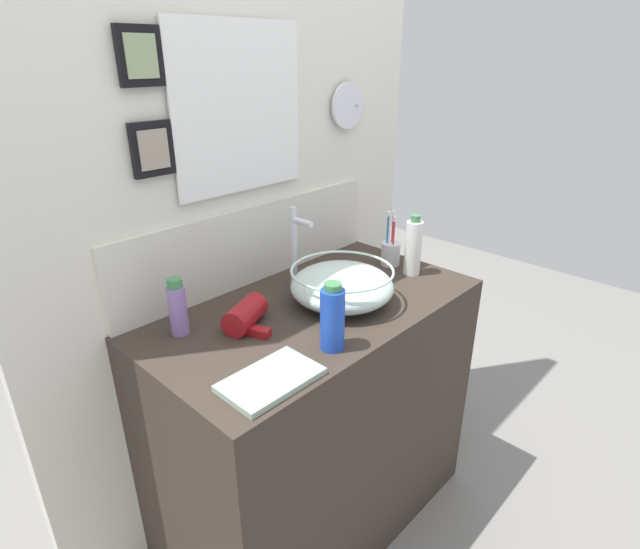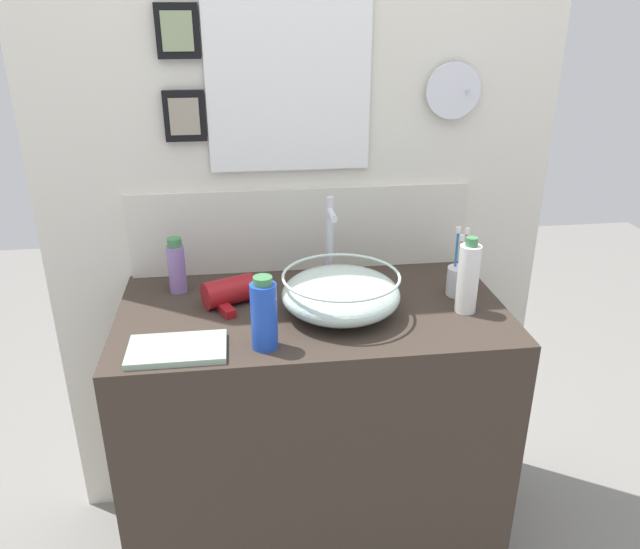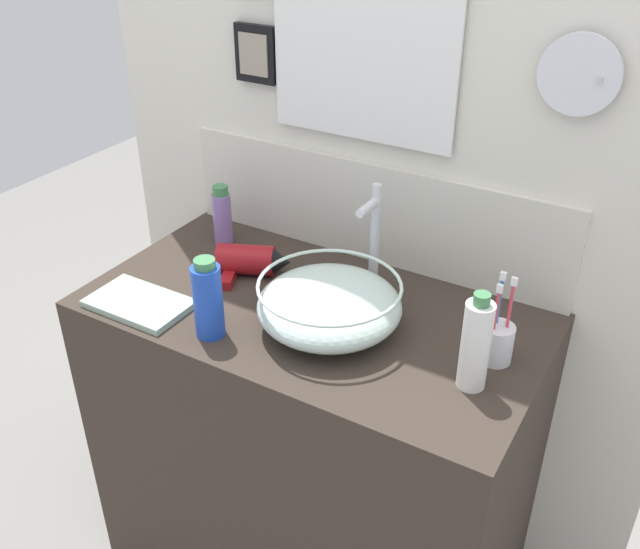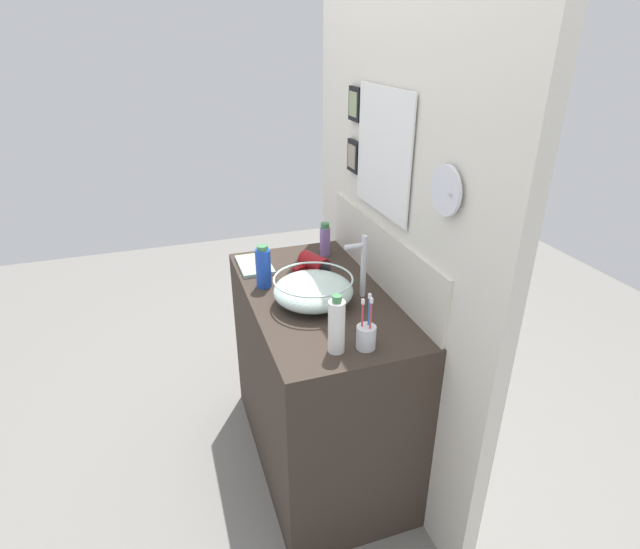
% 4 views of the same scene
% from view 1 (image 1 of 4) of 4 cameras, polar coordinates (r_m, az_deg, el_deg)
% --- Properties ---
extents(ground_plane, '(6.00, 6.00, 0.00)m').
position_cam_1_polar(ground_plane, '(2.12, -0.45, -25.48)').
color(ground_plane, gray).
extents(vanity_counter, '(1.08, 0.58, 0.89)m').
position_cam_1_polar(vanity_counter, '(1.80, -0.50, -16.25)').
color(vanity_counter, '#382D26').
rests_on(vanity_counter, ground).
extents(back_panel, '(1.58, 0.10, 2.42)m').
position_cam_1_polar(back_panel, '(1.66, -8.62, 9.84)').
color(back_panel, silver).
rests_on(back_panel, ground).
extents(glass_bowl_sink, '(0.32, 0.32, 0.12)m').
position_cam_1_polar(glass_bowl_sink, '(1.55, 2.53, -1.24)').
color(glass_bowl_sink, silver).
rests_on(glass_bowl_sink, vanity_counter).
extents(faucet, '(0.02, 0.10, 0.27)m').
position_cam_1_polar(faucet, '(1.64, -2.86, 3.68)').
color(faucet, silver).
rests_on(faucet, vanity_counter).
extents(hair_drier, '(0.20, 0.18, 0.08)m').
position_cam_1_polar(hair_drier, '(1.45, -8.18, -4.38)').
color(hair_drier, maroon).
rests_on(hair_drier, vanity_counter).
extents(toothbrush_cup, '(0.07, 0.07, 0.21)m').
position_cam_1_polar(toothbrush_cup, '(1.86, 8.07, 2.50)').
color(toothbrush_cup, silver).
rests_on(toothbrush_cup, vanity_counter).
extents(lotion_bottle, '(0.06, 0.06, 0.22)m').
position_cam_1_polar(lotion_bottle, '(1.77, 10.60, 3.10)').
color(lotion_bottle, white).
rests_on(lotion_bottle, vanity_counter).
extents(soap_dispenser, '(0.05, 0.05, 0.17)m').
position_cam_1_polar(soap_dispenser, '(1.43, -15.95, -3.69)').
color(soap_dispenser, '#8C6BB2').
rests_on(soap_dispenser, vanity_counter).
extents(shampoo_bottle, '(0.06, 0.06, 0.19)m').
position_cam_1_polar(shampoo_bottle, '(1.30, 1.43, -4.99)').
color(shampoo_bottle, blue).
rests_on(shampoo_bottle, vanity_counter).
extents(hand_towel, '(0.24, 0.15, 0.02)m').
position_cam_1_polar(hand_towel, '(1.22, -5.63, -11.86)').
color(hand_towel, '#99B29E').
rests_on(hand_towel, vanity_counter).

